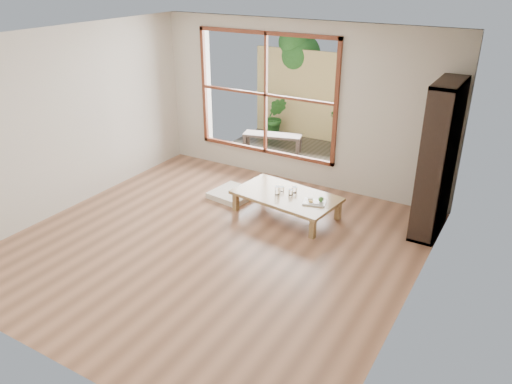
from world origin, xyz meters
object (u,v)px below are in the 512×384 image
(food_tray, at_px, (316,202))
(garden_bench, at_px, (272,137))
(low_table, at_px, (286,197))
(bookshelf, at_px, (438,160))

(food_tray, relative_size, garden_bench, 0.31)
(garden_bench, bearing_deg, low_table, -72.50)
(low_table, relative_size, bookshelf, 0.77)
(low_table, height_order, food_tray, food_tray)
(low_table, xyz_separation_m, food_tray, (0.48, -0.04, 0.06))
(low_table, distance_m, bookshelf, 2.12)
(food_tray, xyz_separation_m, garden_bench, (-1.91, 2.23, -0.03))
(low_table, bearing_deg, bookshelf, 24.77)
(food_tray, bearing_deg, low_table, 159.04)
(bookshelf, distance_m, garden_bench, 3.75)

